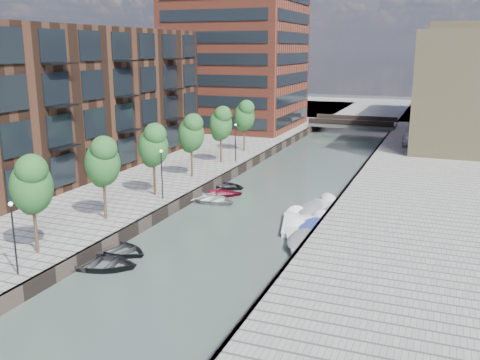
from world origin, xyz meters
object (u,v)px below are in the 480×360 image
Objects in this scene: tree_4 at (191,132)px; car at (409,140)px; tree_6 at (244,115)px; sloop_1 at (98,267)px; sloop_4 at (225,188)px; tree_2 at (102,160)px; sloop_0 at (118,252)px; bridge at (353,123)px; motorboat_3 at (313,227)px; motorboat_2 at (295,224)px; motorboat_4 at (314,209)px; tree_5 at (221,123)px; motorboat_1 at (300,239)px; tree_3 at (153,144)px; tree_1 at (31,183)px; sloop_2 at (220,195)px; sloop_3 at (210,202)px.

car is at bearing 54.18° from tree_4.
tree_6 is 34.31m from sloop_1.
tree_2 is at bearing 177.71° from sloop_4.
sloop_0 is at bearing -79.77° from tree_4.
bridge reaches higher than motorboat_3.
motorboat_3 is at bearing -22.53° from motorboat_2.
tree_2 is at bearing -141.25° from motorboat_4.
bridge reaches higher than sloop_0.
tree_5 reaches higher than motorboat_1.
sloop_4 is (3.10, 0.74, -5.31)m from tree_4.
motorboat_1 is at bearing -52.61° from tree_5.
motorboat_1 is at bearing -59.31° from sloop_1.
motorboat_3 is at bearing 85.05° from motorboat_1.
tree_3 and tree_4 have the same top height.
motorboat_1 is (5.20, -50.93, -1.18)m from bridge.
tree_1 is 1.42× the size of sloop_4.
sloop_4 is (3.10, 14.74, -5.31)m from tree_2.
tree_4 is 1.42× the size of sloop_4.
tree_5 and tree_6 have the same top height.
motorboat_1 is (13.70, -24.93, -5.09)m from tree_6.
sloop_2 is (3.80, -8.94, -5.31)m from tree_5.
car is (15.01, 42.26, 1.73)m from sloop_0.
tree_5 reaches higher than car.
tree_3 is at bearing 90.00° from tree_2.
tree_4 is at bearing 149.58° from motorboat_3.
tree_3 is 1.42× the size of sloop_4.
motorboat_3 is (10.56, 11.54, 0.20)m from sloop_1.
car is at bearing 44.97° from tree_5.
motorboat_4 is at bearing 96.39° from motorboat_1.
sloop_2 is 9.25m from motorboat_4.
motorboat_4 is at bearing -84.26° from bridge.
tree_4 reaches higher than motorboat_1.
motorboat_3 is (13.94, 12.81, -5.10)m from tree_1.
tree_1 is 1.00× the size of tree_6.
bridge is 59.96m from sloop_1.
bridge is at bearing 7.57° from sloop_3.
motorboat_1 is at bearing -38.57° from tree_4.
tree_1 is at bearing -178.53° from sloop_4.
tree_2 is 1.11× the size of motorboat_2.
bridge reaches higher than sloop_3.
tree_1 is 7.00m from tree_2.
tree_2 reaches higher than sloop_2.
sloop_0 is 0.84× the size of motorboat_2.
tree_4 reaches higher than motorboat_4.
tree_2 is at bearing -90.00° from tree_3.
sloop_2 is 11.91m from motorboat_3.
tree_4 reaches higher than car.
tree_3 is 1.39× the size of car.
sloop_4 is 12.47m from motorboat_2.
tree_1 reaches higher than bridge.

